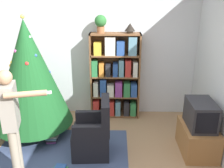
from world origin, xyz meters
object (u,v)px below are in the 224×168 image
object	(u,v)px
television	(201,114)
christmas_tree	(29,74)
bookshelf	(115,78)
potted_plant	(101,23)
standing_person	(12,118)
armchair	(94,135)
table_lamp	(130,28)

from	to	relation	value
television	christmas_tree	size ratio (longest dim) A/B	0.28
bookshelf	potted_plant	distance (m)	1.09
christmas_tree	standing_person	distance (m)	1.19
television	christmas_tree	distance (m)	2.84
armchair	standing_person	distance (m)	1.27
bookshelf	armchair	bearing A→B (deg)	-103.50
bookshelf	television	distance (m)	1.82
armchair	bookshelf	bearing A→B (deg)	163.52
christmas_tree	standing_person	world-z (taller)	christmas_tree
bookshelf	table_lamp	distance (m)	1.01
bookshelf	christmas_tree	bearing A→B (deg)	-153.47
standing_person	table_lamp	xyz separation A→B (m)	(1.56, 1.89, 0.89)
christmas_tree	armchair	distance (m)	1.50
television	armchair	size ratio (longest dim) A/B	0.63
television	armchair	world-z (taller)	armchair
potted_plant	table_lamp	world-z (taller)	potted_plant
television	potted_plant	distance (m)	2.36
television	standing_person	xyz separation A→B (m)	(-2.61, -0.64, 0.25)
standing_person	potted_plant	distance (m)	2.36
television	potted_plant	world-z (taller)	potted_plant
potted_plant	table_lamp	distance (m)	0.55
bookshelf	potted_plant	size ratio (longest dim) A/B	5.16
armchair	standing_person	size ratio (longest dim) A/B	0.60
armchair	standing_person	xyz separation A→B (m)	(-0.97, -0.56, 0.59)
standing_person	television	bearing A→B (deg)	89.96
bookshelf	armchair	xyz separation A→B (m)	(-0.32, -1.32, -0.51)
armchair	table_lamp	size ratio (longest dim) A/B	4.60
table_lamp	armchair	bearing A→B (deg)	-113.87
standing_person	table_lamp	world-z (taller)	table_lamp
bookshelf	standing_person	xyz separation A→B (m)	(-1.29, -1.88, 0.08)
potted_plant	armchair	bearing A→B (deg)	-91.97
christmas_tree	armchair	bearing A→B (deg)	-28.22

